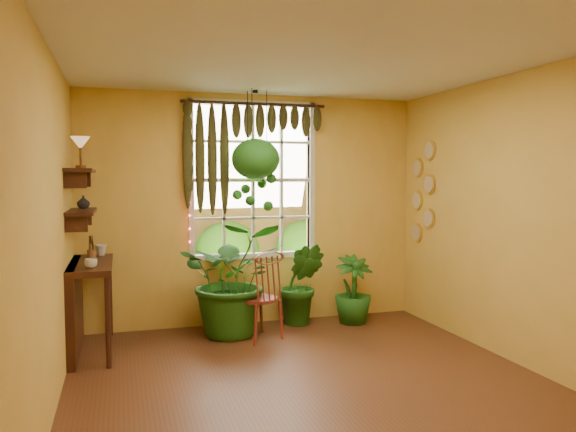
% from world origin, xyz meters
% --- Properties ---
extents(floor, '(4.50, 4.50, 0.00)m').
position_xyz_m(floor, '(0.00, 0.00, 0.00)').
color(floor, '#502D17').
rests_on(floor, ground).
extents(ceiling, '(4.50, 4.50, 0.00)m').
position_xyz_m(ceiling, '(0.00, 0.00, 2.70)').
color(ceiling, silver).
rests_on(ceiling, wall_back).
extents(wall_back, '(4.00, 0.00, 4.00)m').
position_xyz_m(wall_back, '(0.00, 2.25, 1.35)').
color(wall_back, '#E8B74F').
rests_on(wall_back, floor).
extents(wall_left, '(0.00, 4.50, 4.50)m').
position_xyz_m(wall_left, '(-2.00, 0.00, 1.35)').
color(wall_left, '#E8B74F').
rests_on(wall_left, floor).
extents(wall_right, '(0.00, 4.50, 4.50)m').
position_xyz_m(wall_right, '(2.00, 0.00, 1.35)').
color(wall_right, '#E8B74F').
rests_on(wall_right, floor).
extents(window, '(1.52, 0.10, 1.86)m').
position_xyz_m(window, '(0.00, 2.28, 1.70)').
color(window, silver).
rests_on(window, wall_back).
extents(valance_vine, '(1.70, 0.12, 1.10)m').
position_xyz_m(valance_vine, '(-0.08, 2.16, 2.28)').
color(valance_vine, '#32170D').
rests_on(valance_vine, window).
extents(string_lights, '(0.03, 0.03, 1.54)m').
position_xyz_m(string_lights, '(-0.76, 2.19, 1.75)').
color(string_lights, '#FF2633').
rests_on(string_lights, window).
extents(wall_plates, '(0.04, 0.32, 1.10)m').
position_xyz_m(wall_plates, '(1.98, 1.79, 1.55)').
color(wall_plates, '#FAEDCC').
rests_on(wall_plates, wall_right).
extents(counter_ledge, '(0.40, 1.20, 0.90)m').
position_xyz_m(counter_ledge, '(-1.91, 1.60, 0.55)').
color(counter_ledge, '#32170D').
rests_on(counter_ledge, floor).
extents(shelf_lower, '(0.25, 0.90, 0.04)m').
position_xyz_m(shelf_lower, '(-1.88, 1.60, 1.40)').
color(shelf_lower, '#32170D').
rests_on(shelf_lower, wall_left).
extents(shelf_upper, '(0.25, 0.90, 0.04)m').
position_xyz_m(shelf_upper, '(-1.88, 1.60, 1.80)').
color(shelf_upper, '#32170D').
rests_on(shelf_upper, wall_left).
extents(backyard, '(14.00, 10.00, 12.00)m').
position_xyz_m(backyard, '(0.24, 6.87, 1.28)').
color(backyard, '#255718').
rests_on(backyard, ground).
extents(windsor_chair, '(0.54, 0.55, 1.10)m').
position_xyz_m(windsor_chair, '(-0.10, 1.54, 0.32)').
color(windsor_chair, maroon).
rests_on(windsor_chair, floor).
extents(potted_plant_left, '(1.27, 1.15, 1.26)m').
position_xyz_m(potted_plant_left, '(-0.34, 1.78, 0.63)').
color(potted_plant_left, '#184B14').
rests_on(potted_plant_left, floor).
extents(potted_plant_mid, '(0.65, 0.60, 0.96)m').
position_xyz_m(potted_plant_mid, '(0.51, 1.99, 0.48)').
color(potted_plant_mid, '#184B14').
rests_on(potted_plant_mid, floor).
extents(potted_plant_right, '(0.50, 0.50, 0.80)m').
position_xyz_m(potted_plant_right, '(1.12, 1.88, 0.40)').
color(potted_plant_right, '#184B14').
rests_on(potted_plant_right, floor).
extents(hanging_basket, '(0.54, 0.54, 1.36)m').
position_xyz_m(hanging_basket, '(-0.05, 1.91, 1.89)').
color(hanging_basket, black).
rests_on(hanging_basket, ceiling).
extents(cup_a, '(0.12, 0.12, 0.09)m').
position_xyz_m(cup_a, '(-1.78, 1.20, 0.94)').
color(cup_a, silver).
rests_on(cup_a, counter_ledge).
extents(cup_b, '(0.16, 0.16, 0.11)m').
position_xyz_m(cup_b, '(-1.72, 2.06, 0.96)').
color(cup_b, beige).
rests_on(cup_b, counter_ledge).
extents(brush_jar, '(0.09, 0.09, 0.31)m').
position_xyz_m(brush_jar, '(-1.80, 1.75, 1.02)').
color(brush_jar, brown).
rests_on(brush_jar, counter_ledge).
extents(shelf_vase, '(0.16, 0.16, 0.13)m').
position_xyz_m(shelf_vase, '(-1.87, 1.82, 1.48)').
color(shelf_vase, '#B2AD99').
rests_on(shelf_vase, shelf_lower).
extents(tiffany_lamp, '(0.18, 0.18, 0.30)m').
position_xyz_m(tiffany_lamp, '(-1.86, 1.43, 2.04)').
color(tiffany_lamp, '#573419').
rests_on(tiffany_lamp, shelf_upper).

